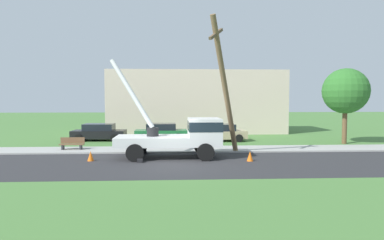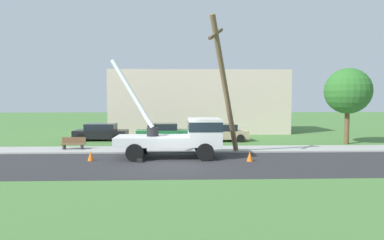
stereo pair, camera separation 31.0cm
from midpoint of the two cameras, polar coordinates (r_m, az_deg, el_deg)
ground_plane at (r=30.15m, az=-3.23°, el=-3.11°), size 120.00×120.00×0.00m
road_asphalt at (r=18.29m, az=-3.40°, el=-7.45°), size 80.00×7.20×0.01m
sidewalk_strip at (r=23.17m, az=-3.31°, el=-5.00°), size 80.00×2.72×0.10m
utility_truck at (r=20.08m, az=-2.03°, el=-2.41°), size 6.78×3.20×5.98m
leaning_utility_pole at (r=20.41m, az=5.17°, el=5.55°), size 2.42×3.93×8.26m
traffic_cone_ahead at (r=19.30m, az=9.35°, el=-6.08°), size 0.36×0.36×0.56m
traffic_cone_behind at (r=19.97m, az=-17.24°, el=-5.86°), size 0.36×0.36×0.56m
parked_sedan_black at (r=29.48m, az=-15.76°, el=-2.00°), size 4.43×2.07×1.42m
parked_sedan_green at (r=28.88m, az=-5.57°, el=-1.99°), size 4.45×2.11×1.42m
parked_sedan_tan at (r=28.09m, az=4.33°, el=-2.14°), size 4.53×2.26×1.42m
park_bench at (r=24.23m, az=-20.00°, el=-3.84°), size 1.60×0.45×0.90m
roadside_tree_near at (r=28.76m, az=24.30°, el=4.46°), size 3.52×3.52×5.89m
lowrise_building_backdrop at (r=35.75m, az=0.48°, el=3.08°), size 18.00×6.00×6.40m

